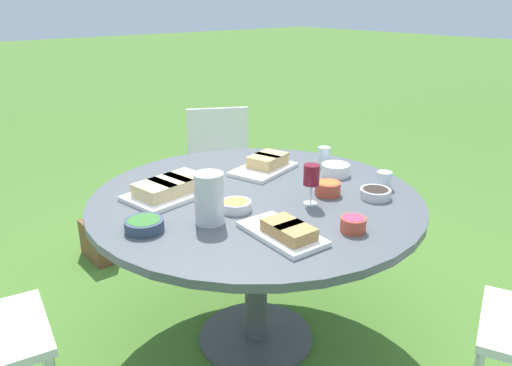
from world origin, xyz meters
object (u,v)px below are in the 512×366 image
dining_table (256,216)px  chair_near_left (221,162)px  wine_glass (311,176)px  water_pitcher (209,198)px  handbag (98,240)px

dining_table → chair_near_left: chair_near_left is taller
dining_table → chair_near_left: 1.29m
chair_near_left → wine_glass: bearing=160.1°
water_pitcher → handbag: 1.59m
dining_table → handbag: (1.29, 0.27, -0.55)m
dining_table → water_pitcher: bearing=107.8°
dining_table → handbag: bearing=11.7°
chair_near_left → handbag: chair_near_left is taller
wine_glass → handbag: bearing=14.2°
water_pitcher → handbag: (1.40, -0.06, -0.75)m
chair_near_left → handbag: bearing=79.0°
chair_near_left → water_pitcher: (-1.23, 0.93, 0.36)m
dining_table → water_pitcher: size_ratio=7.22×
dining_table → wine_glass: (-0.23, -0.12, 0.23)m
water_pitcher → wine_glass: bearing=-105.5°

